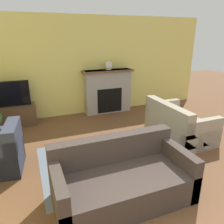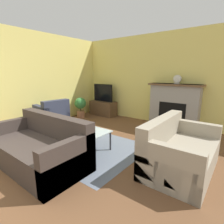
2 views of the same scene
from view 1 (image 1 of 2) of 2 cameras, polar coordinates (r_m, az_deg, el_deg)
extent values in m
cube|color=#EADB72|center=(6.23, -9.28, 11.55)|extent=(7.94, 0.06, 2.70)
cube|color=slate|center=(4.13, -1.70, -12.46)|extent=(2.31, 1.85, 0.00)
cube|color=#9E9993|center=(6.42, -1.15, 5.42)|extent=(1.35, 0.34, 1.25)
cube|color=black|center=(6.32, -0.57, 3.00)|extent=(0.74, 0.01, 0.70)
cube|color=brown|center=(6.27, -1.09, 10.68)|extent=(1.47, 0.40, 0.05)
cube|color=brown|center=(6.02, -23.93, -0.91)|extent=(1.00, 0.44, 0.52)
cube|color=black|center=(5.86, -24.69, 4.34)|extent=(0.82, 0.05, 0.63)
cube|color=black|center=(5.84, -24.69, 4.28)|extent=(0.78, 0.01, 0.59)
cube|color=#3D332D|center=(3.19, 2.84, -18.85)|extent=(1.87, 0.94, 0.42)
cube|color=#3D332D|center=(3.24, 0.21, -9.37)|extent=(1.87, 0.20, 0.40)
cube|color=#3D332D|center=(2.93, -13.74, -20.43)|extent=(0.14, 0.94, 0.66)
cube|color=#3D332D|center=(3.50, 16.21, -13.34)|extent=(0.14, 0.94, 0.66)
cube|color=#9E937F|center=(5.14, 17.15, -4.03)|extent=(0.91, 1.49, 0.42)
cube|color=#9E937F|center=(4.79, 14.32, -0.22)|extent=(0.20, 1.49, 0.40)
cube|color=#9E937F|center=(4.64, 22.45, -5.66)|extent=(0.91, 0.14, 0.66)
cube|color=#9E937F|center=(5.59, 13.02, -0.39)|extent=(0.91, 0.14, 0.66)
cube|color=#33384C|center=(3.98, -24.60, -5.54)|extent=(0.28, 0.77, 0.40)
cube|color=#33384C|center=(4.43, -27.20, -7.58)|extent=(0.79, 0.23, 0.66)
cylinder|color=#333338|center=(3.59, -7.54, -14.33)|extent=(0.04, 0.04, 0.39)
cylinder|color=#333338|center=(3.92, 7.48, -11.20)|extent=(0.04, 0.04, 0.39)
cylinder|color=#333338|center=(4.07, -9.62, -10.06)|extent=(0.04, 0.04, 0.39)
cylinder|color=#333338|center=(4.36, 3.81, -7.68)|extent=(0.04, 0.04, 0.39)
cube|color=silver|center=(3.85, -1.27, -8.07)|extent=(1.11, 0.65, 0.02)
cube|color=beige|center=(6.30, -0.91, 11.10)|extent=(0.15, 0.07, 0.03)
cylinder|color=beige|center=(6.29, -0.92, 12.19)|extent=(0.21, 0.07, 0.21)
cylinder|color=white|center=(6.25, -0.79, 12.15)|extent=(0.17, 0.00, 0.17)
camera|label=2|loc=(3.90, 54.38, 2.17)|focal=28.00mm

